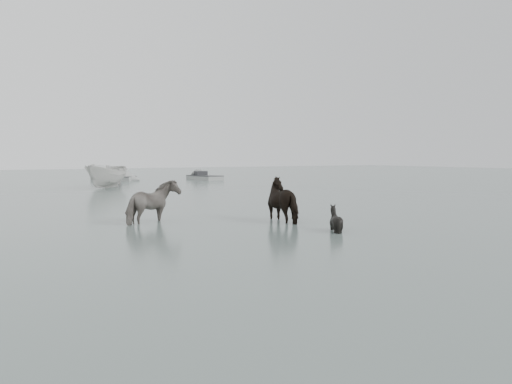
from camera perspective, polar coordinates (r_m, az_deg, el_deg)
ground at (r=15.11m, az=5.98°, el=-3.91°), size 140.00×140.00×0.00m
pony_pinto at (r=16.09m, az=-11.76°, el=-0.63°), size 2.06×1.60×1.59m
pony_dark at (r=16.30m, az=3.62°, el=-0.27°), size 1.96×2.10×1.71m
pony_black at (r=14.28m, az=9.06°, el=-2.19°), size 1.21×1.14×1.10m
boat_small at (r=34.36m, az=-16.64°, el=1.89°), size 4.20×4.33×1.69m
skiff_port at (r=43.85m, az=-5.88°, el=1.89°), size 2.33×5.08×0.75m
skiff_mid at (r=43.52m, az=-15.94°, el=1.73°), size 4.61×4.35×0.75m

